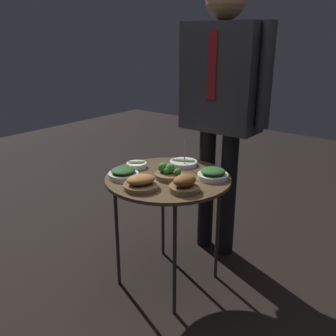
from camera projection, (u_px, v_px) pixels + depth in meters
name	position (u px, v px, depth m)	size (l,w,h in m)	color
ground_plane	(168.00, 280.00, 2.26)	(8.00, 8.00, 0.00)	black
serving_cart	(168.00, 184.00, 2.06)	(0.69, 0.69, 0.67)	brown
bowl_broccoli_front_right	(169.00, 173.00, 2.01)	(0.16, 0.16, 0.08)	brown
bowl_spinach_front_left	(213.00, 174.00, 2.01)	(0.17, 0.17, 0.06)	silver
bowl_asparagus_mid_right	(183.00, 163.00, 2.22)	(0.16, 0.16, 0.16)	silver
bowl_roast_front_center	(141.00, 183.00, 1.87)	(0.18, 0.18, 0.07)	brown
bowl_asparagus_back_left	(137.00, 165.00, 2.18)	(0.12, 0.12, 0.04)	white
bowl_roast_back_right	(185.00, 184.00, 1.84)	(0.16, 0.16, 0.08)	brown
bowl_spinach_mid_left	(123.00, 173.00, 2.02)	(0.16, 0.16, 0.05)	silver
waiter_figure	(221.00, 91.00, 2.25)	(0.63, 0.24, 1.70)	black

